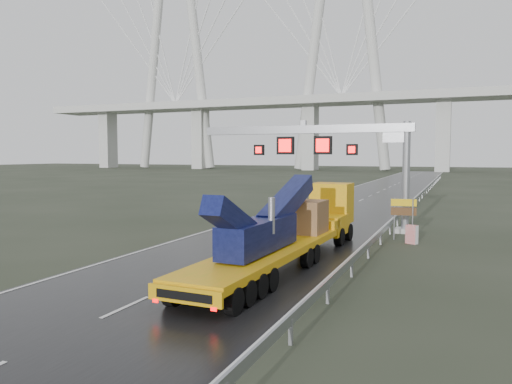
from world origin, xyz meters
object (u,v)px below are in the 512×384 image
at_px(sign_gantry, 333,147).
at_px(exit_sign_pair, 404,211).
at_px(heavy_haul_truck, 297,226).
at_px(striped_barrier, 412,234).

distance_m(sign_gantry, exit_sign_pair, 6.97).
xyz_separation_m(heavy_haul_truck, exit_sign_pair, (4.27, 7.28, 0.17)).
relative_size(heavy_haul_truck, exit_sign_pair, 6.96).
relative_size(heavy_haul_truck, striped_barrier, 16.24).
bearing_deg(sign_gantry, heavy_haul_truck, -85.98).
bearing_deg(exit_sign_pair, sign_gantry, 141.15).
height_order(sign_gantry, exit_sign_pair, sign_gantry).
distance_m(heavy_haul_truck, exit_sign_pair, 8.44).
xyz_separation_m(sign_gantry, striped_barrier, (5.58, -3.99, -5.08)).
height_order(heavy_haul_truck, exit_sign_pair, heavy_haul_truck).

